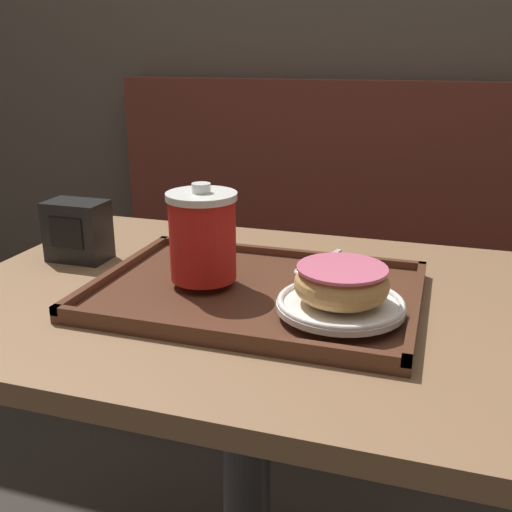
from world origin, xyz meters
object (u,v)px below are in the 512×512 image
spoon (309,267)px  donut_chocolate_glazed (342,283)px  napkin_dispenser (78,231)px  coffee_cup_front (203,236)px

spoon → donut_chocolate_glazed: bearing=44.3°
donut_chocolate_glazed → napkin_dispenser: size_ratio=1.19×
donut_chocolate_glazed → spoon: size_ratio=0.84×
spoon → napkin_dispenser: 0.40m
donut_chocolate_glazed → spoon: bearing=118.8°
coffee_cup_front → napkin_dispenser: (-0.26, 0.08, -0.04)m
napkin_dispenser → spoon: bearing=0.4°
coffee_cup_front → donut_chocolate_glazed: (0.21, -0.05, -0.03)m
donut_chocolate_glazed → napkin_dispenser: bearing=165.1°
spoon → coffee_cup_front: bearing=-45.3°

